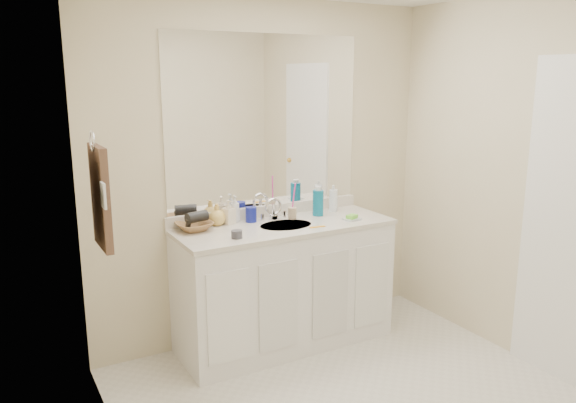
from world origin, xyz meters
The scene contains 26 objects.
wall_back centered at (0.00, 1.30, 1.20)m, with size 2.60×0.02×2.40m, color beige.
wall_left centered at (-1.30, 0.00, 1.20)m, with size 0.02×2.60×2.40m, color beige.
wall_right centered at (1.30, 0.00, 1.20)m, with size 0.02×2.60×2.40m, color beige.
vanity_cabinet centered at (0.00, 1.02, 0.42)m, with size 1.50×0.55×0.85m, color white.
countertop centered at (0.00, 1.02, 0.86)m, with size 1.52×0.57×0.03m, color silver.
backsplash centered at (0.00, 1.29, 0.92)m, with size 1.52×0.03×0.08m, color silver.
sink_basin centered at (0.00, 1.00, 0.87)m, with size 0.37×0.37×0.02m, color beige.
faucet centered at (0.00, 1.18, 0.94)m, with size 0.02×0.02×0.11m, color silver.
mirror centered at (0.00, 1.29, 1.56)m, with size 1.48×0.01×1.20m, color white.
blue_mug centered at (-0.17, 1.20, 0.93)m, with size 0.08×0.08×0.11m, color navy.
tan_cup centered at (0.12, 1.13, 0.92)m, with size 0.06×0.06×0.08m, color beige.
toothbrush centered at (0.13, 1.13, 1.03)m, with size 0.01×0.01×0.22m, color #FF43B8.
mouthwash_bottle centered at (0.34, 1.12, 0.97)m, with size 0.08×0.08×0.19m, color #0B6B8F.
clear_pump_bottle centered at (0.51, 1.18, 0.96)m, with size 0.06×0.06×0.16m, color white.
soap_dish centered at (0.47, 0.89, 0.89)m, with size 0.11×0.09×0.01m, color silver.
green_soap centered at (0.47, 0.89, 0.90)m, with size 0.08×0.05×0.03m, color #76E437.
orange_comb centered at (0.16, 0.85, 0.88)m, with size 0.11×0.02×0.00m, color #FFA61A.
dark_jar centered at (-0.42, 0.88, 0.90)m, with size 0.07×0.07×0.05m, color #3D3C44.
soap_bottle_white centered at (-0.27, 1.25, 0.97)m, with size 0.07×0.07×0.18m, color white.
soap_bottle_cream centered at (-0.33, 1.23, 0.96)m, with size 0.07×0.08×0.17m, color #F8E7CA.
soap_bottle_yellow centered at (-0.41, 1.23, 0.95)m, with size 0.12×0.12×0.15m, color #E7BB5A.
wicker_basket centered at (-0.59, 1.18, 0.91)m, with size 0.23×0.23×0.06m, color olive.
hair_dryer centered at (-0.57, 1.18, 0.97)m, with size 0.07×0.07×0.15m, color black.
towel_ring centered at (-1.27, 0.77, 1.55)m, with size 0.11×0.11×0.01m, color silver.
hand_towel centered at (-1.25, 0.77, 1.25)m, with size 0.04×0.32×0.55m, color #39281E.
switch_plate centered at (-1.27, 0.57, 1.30)m, with size 0.01×0.09×0.13m, color silver.
Camera 1 is at (-1.80, -2.23, 1.88)m, focal length 35.00 mm.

